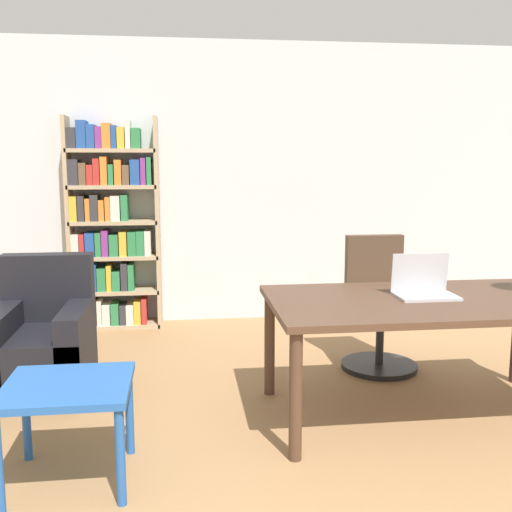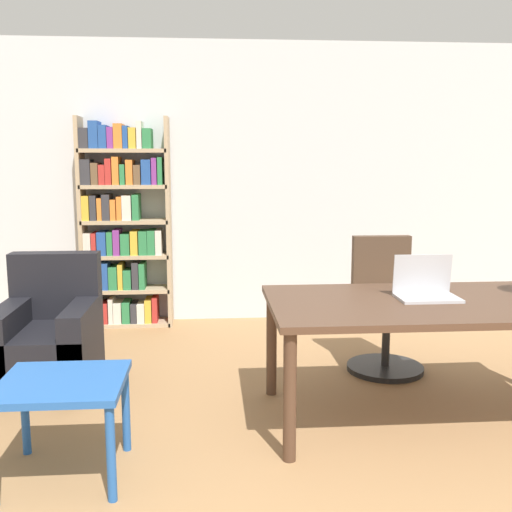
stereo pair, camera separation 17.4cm
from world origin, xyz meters
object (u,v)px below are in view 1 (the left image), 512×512
Objects in this scene: side_table_blue at (68,398)px; bookshelf at (110,227)px; desk at (425,311)px; office_chair at (378,311)px; laptop at (424,287)px; armchair at (43,347)px.

bookshelf is at bearing 91.90° from side_table_blue.
bookshelf reaches higher than desk.
bookshelf is at bearing 146.97° from office_chair.
side_table_blue is (-2.04, -1.44, -0.00)m from office_chair.
laptop is 2.15m from side_table_blue.
bookshelf is (-2.13, 2.24, 0.16)m from laptop.
armchair is (-2.44, 0.71, -0.50)m from laptop.
side_table_blue is at bearing -165.44° from desk.
bookshelf is (-2.12, 2.31, 0.29)m from desk.
laptop reaches higher than armchair.
office_chair is at bearing -33.03° from bookshelf.
bookshelf is at bearing 133.54° from laptop.
desk is at bearing 14.56° from side_table_blue.
laptop is 0.93m from office_chair.
armchair is at bearing 162.39° from desk.
laptop reaches higher than side_table_blue.
armchair is at bearing -176.65° from office_chair.
side_table_blue is (-2.03, -0.53, -0.24)m from desk.
bookshelf reaches higher than side_table_blue.
bookshelf reaches higher than office_chair.
office_chair is 2.50m from side_table_blue.
laptop is at bearing -46.46° from bookshelf.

